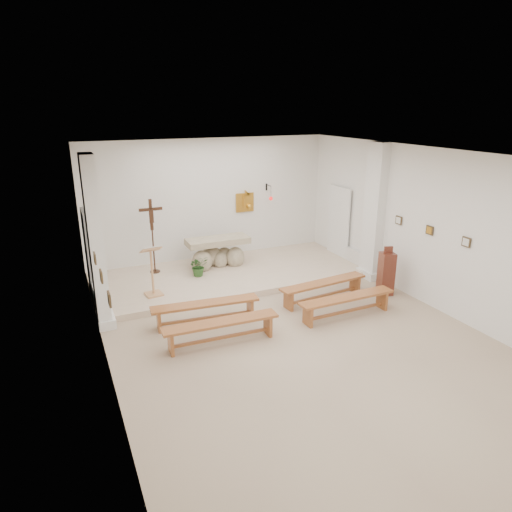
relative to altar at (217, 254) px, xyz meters
name	(u,v)px	position (x,y,z in m)	size (l,w,h in m)	color
ground	(294,335)	(0.14, -4.07, -0.49)	(7.00, 10.00, 0.00)	tan
wall_left	(101,279)	(-3.35, -4.07, 1.26)	(0.02, 10.00, 3.50)	white
wall_right	(437,231)	(3.63, -4.07, 1.26)	(0.02, 10.00, 3.50)	white
wall_back	(210,202)	(0.14, 0.92, 1.26)	(7.00, 0.02, 3.50)	white
ceiling	(299,156)	(0.14, -4.07, 3.00)	(7.00, 10.00, 0.02)	silver
sanctuary_platform	(230,275)	(0.14, -0.57, -0.41)	(6.98, 3.00, 0.15)	beige
pilaster_left	(96,244)	(-3.23, -2.07, 1.26)	(0.26, 0.55, 3.50)	white
pilaster_right	(374,213)	(3.51, -2.07, 1.26)	(0.26, 0.55, 3.50)	white
gold_wall_relief	(245,202)	(1.19, 0.89, 1.16)	(0.55, 0.04, 0.55)	gold
sanctuary_lamp	(270,197)	(1.89, 0.64, 1.32)	(0.11, 0.36, 0.44)	black
station_frame_left_front	(109,299)	(-3.33, -4.87, 1.23)	(0.03, 0.20, 0.20)	#41311C
station_frame_left_mid	(101,276)	(-3.33, -3.87, 1.23)	(0.03, 0.20, 0.20)	#41311C
station_frame_left_rear	(95,258)	(-3.33, -2.87, 1.23)	(0.03, 0.20, 0.20)	#41311C
station_frame_right_front	(466,242)	(3.61, -4.87, 1.23)	(0.03, 0.20, 0.20)	#41311C
station_frame_right_mid	(430,230)	(3.61, -3.87, 1.23)	(0.03, 0.20, 0.20)	#41311C
station_frame_right_rear	(399,220)	(3.61, -2.87, 1.23)	(0.03, 0.20, 0.20)	#41311C
radiator_left	(97,301)	(-3.29, -1.37, -0.22)	(0.10, 0.85, 0.52)	silver
radiator_right	(356,259)	(3.57, -1.37, -0.22)	(0.10, 0.85, 0.52)	silver
altar	(217,254)	(0.00, 0.00, 0.00)	(1.69, 0.78, 0.87)	#BDB290
lectern	(152,271)	(-2.02, -1.29, 0.27)	(0.48, 0.42, 1.22)	tan
crucifix_stand	(152,231)	(-1.67, 0.22, 0.79)	(0.59, 0.26, 1.95)	#3B2212
potted_plant	(199,266)	(-0.69, -0.51, -0.07)	(0.48, 0.41, 0.53)	#275020
donation_pedestal	(386,273)	(3.14, -3.16, 0.05)	(0.39, 0.39, 1.20)	#5F2B1B
bench_left_front	(206,308)	(-1.28, -2.88, -0.13)	(2.27, 0.57, 0.47)	#97582C
bench_right_front	(323,286)	(1.57, -2.88, -0.13)	(2.27, 0.58, 0.47)	#97582C
bench_left_second	(221,327)	(-1.28, -3.81, -0.13)	(2.25, 0.44, 0.47)	#97582C
bench_right_second	(347,301)	(1.57, -3.81, -0.13)	(2.25, 0.41, 0.47)	#97582C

